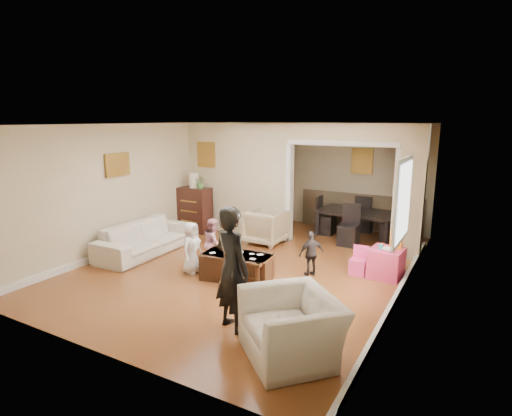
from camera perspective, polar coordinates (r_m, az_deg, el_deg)
The scene contains 27 objects.
floor at distance 7.91m, azimuth -0.71°, elevation -7.72°, with size 7.00×7.00×0.00m, color #9C5428.
partition_left at distance 9.79m, azimuth -2.48°, elevation 3.99°, with size 2.75×0.18×2.60m, color beige.
partition_right at distance 8.46m, azimuth 20.35°, elevation 1.93°, with size 0.55×0.18×2.60m, color beige.
partition_header at distance 8.66m, azimuth 11.78°, elevation 10.15°, with size 2.22×0.18×0.35m, color beige.
window_pane at distance 6.24m, azimuth 19.61°, elevation 0.89°, with size 0.03×0.95×1.10m, color white.
framed_art_partition at distance 10.10m, azimuth -6.83°, elevation 7.31°, with size 0.45×0.03×0.55m, color brown.
framed_art_sofa_wall at distance 8.73m, azimuth -18.50°, elevation 5.68°, with size 0.03×0.55×0.40m, color brown.
framed_art_alcove at distance 10.28m, azimuth 14.38°, elevation 6.26°, with size 0.45×0.03×0.55m, color brown.
sofa at distance 8.74m, azimuth -14.92°, elevation -4.01°, with size 2.18×0.85×0.64m, color silver.
armchair_back at distance 9.10m, azimuth 1.37°, elevation -2.62°, with size 0.79×0.81×0.74m, color tan.
armchair_front at distance 4.95m, azimuth 4.88°, elevation -15.97°, with size 1.12×0.98×0.73m, color silver.
dresser at distance 10.17m, azimuth -8.42°, elevation -0.21°, with size 0.78×0.44×1.07m, color #361410.
table_lamp at distance 10.04m, azimuth -8.55°, elevation 3.78°, with size 0.22×0.22×0.36m, color beige.
potted_plant at distance 9.92m, azimuth -7.63°, elevation 3.51°, with size 0.26×0.23×0.29m, color #3E6B2F.
coffee_table at distance 7.17m, azimuth -2.58°, elevation -8.03°, with size 1.17×0.58×0.44m, color #341B10.
coffee_cup at distance 6.99m, azimuth -2.11°, elevation -6.27°, with size 0.09×0.09×0.09m, color silver.
play_table at distance 7.55m, azimuth 17.47°, elevation -7.24°, with size 0.53×0.53×0.51m, color #DD3A6D.
cereal_box at distance 7.51m, azimuth 18.73°, elevation -4.20°, with size 0.20×0.07×0.30m, color yellow.
cyan_cup at distance 7.43m, azimuth 16.78°, elevation -5.11°, with size 0.08×0.08×0.08m, color #27B5C3.
toy_block at distance 7.60m, azimuth 16.91°, elevation -4.85°, with size 0.08×0.06×0.05m, color red.
play_bowl at distance 7.34m, azimuth 17.80°, elevation -5.50°, with size 0.21×0.21×0.05m, color white.
dining_table at distance 9.79m, azimuth 13.70°, elevation -2.25°, with size 1.79×1.00×0.63m, color black.
adult_person at distance 5.35m, azimuth -3.34°, elevation -8.34°, with size 0.60×0.39×1.64m, color black.
child_kneel_a at distance 7.44m, azimuth -8.82°, elevation -5.43°, with size 0.45×0.29×0.93m, color white.
child_kneel_b at distance 7.70m, azimuth -5.87°, elevation -4.77°, with size 0.45×0.35×0.92m, color #D0828F.
child_toddler at distance 7.30m, azimuth 7.62°, elevation -6.21°, with size 0.47×0.20×0.81m, color black.
craft_papers at distance 7.08m, azimuth -2.57°, elevation -6.40°, with size 0.88×0.51×0.00m.
Camera 1 is at (3.70, -6.45, 2.70)m, focal length 29.09 mm.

